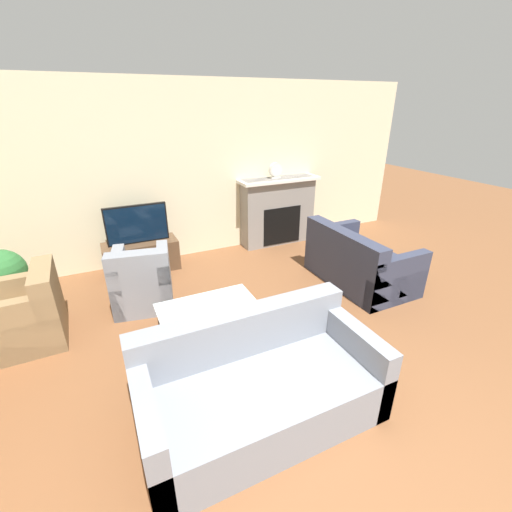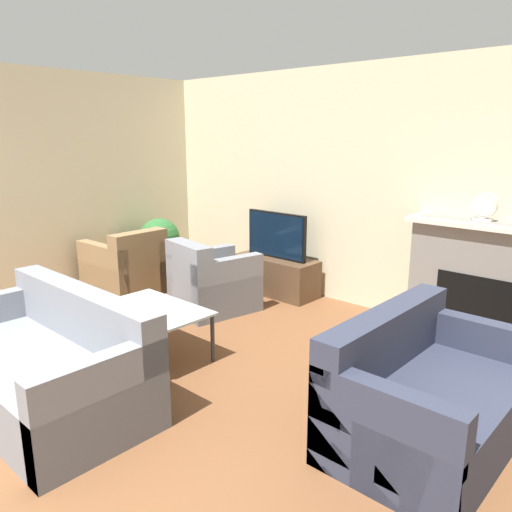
{
  "view_description": "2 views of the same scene",
  "coord_description": "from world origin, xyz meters",
  "px_view_note": "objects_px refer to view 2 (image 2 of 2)",
  "views": [
    {
      "loc": [
        -1.19,
        -0.86,
        2.36
      ],
      "look_at": [
        0.39,
        2.45,
        0.71
      ],
      "focal_mm": 24.0,
      "sensor_mm": 36.0,
      "label": 1
    },
    {
      "loc": [
        3.13,
        -0.46,
        1.96
      ],
      "look_at": [
        0.19,
        2.75,
        0.89
      ],
      "focal_mm": 35.0,
      "sensor_mm": 36.0,
      "label": 2
    }
  ],
  "objects_px": {
    "couch_loveseat": "(426,398)",
    "tv": "(277,235)",
    "armchair_by_window": "(125,270)",
    "potted_plant": "(160,240)",
    "couch_sectional": "(46,367)",
    "mantel_clock": "(484,206)",
    "coffee_table": "(150,314)",
    "armchair_accent": "(212,285)"
  },
  "relations": [
    {
      "from": "couch_loveseat",
      "to": "tv",
      "type": "bearing_deg",
      "value": 57.84
    },
    {
      "from": "armchair_by_window",
      "to": "potted_plant",
      "type": "relative_size",
      "value": 1.09
    },
    {
      "from": "couch_sectional",
      "to": "mantel_clock",
      "type": "distance_m",
      "value": 3.93
    },
    {
      "from": "couch_sectional",
      "to": "mantel_clock",
      "type": "height_order",
      "value": "mantel_clock"
    },
    {
      "from": "tv",
      "to": "couch_loveseat",
      "type": "height_order",
      "value": "tv"
    },
    {
      "from": "mantel_clock",
      "to": "couch_sectional",
      "type": "bearing_deg",
      "value": -120.09
    },
    {
      "from": "couch_sectional",
      "to": "potted_plant",
      "type": "distance_m",
      "value": 3.31
    },
    {
      "from": "armchair_by_window",
      "to": "armchair_accent",
      "type": "distance_m",
      "value": 1.32
    },
    {
      "from": "armchair_accent",
      "to": "mantel_clock",
      "type": "distance_m",
      "value": 2.89
    },
    {
      "from": "coffee_table",
      "to": "potted_plant",
      "type": "height_order",
      "value": "potted_plant"
    },
    {
      "from": "couch_loveseat",
      "to": "potted_plant",
      "type": "distance_m",
      "value": 4.47
    },
    {
      "from": "coffee_table",
      "to": "potted_plant",
      "type": "relative_size",
      "value": 1.2
    },
    {
      "from": "couch_sectional",
      "to": "mantel_clock",
      "type": "xyz_separation_m",
      "value": [
        1.9,
        3.28,
        1.02
      ]
    },
    {
      "from": "armchair_by_window",
      "to": "potted_plant",
      "type": "bearing_deg",
      "value": -165.49
    },
    {
      "from": "couch_loveseat",
      "to": "armchair_by_window",
      "type": "distance_m",
      "value": 4.14
    },
    {
      "from": "tv",
      "to": "armchair_accent",
      "type": "bearing_deg",
      "value": -97.23
    },
    {
      "from": "couch_sectional",
      "to": "coffee_table",
      "type": "xyz_separation_m",
      "value": [
        -0.07,
        0.99,
        0.13
      ]
    },
    {
      "from": "potted_plant",
      "to": "coffee_table",
      "type": "bearing_deg",
      "value": -38.88
    },
    {
      "from": "couch_sectional",
      "to": "armchair_by_window",
      "type": "relative_size",
      "value": 2.05
    },
    {
      "from": "couch_sectional",
      "to": "armchair_accent",
      "type": "bearing_deg",
      "value": 104.58
    },
    {
      "from": "couch_sectional",
      "to": "coffee_table",
      "type": "distance_m",
      "value": 1.0
    },
    {
      "from": "armchair_by_window",
      "to": "armchair_accent",
      "type": "height_order",
      "value": "same"
    },
    {
      "from": "tv",
      "to": "armchair_by_window",
      "type": "height_order",
      "value": "tv"
    },
    {
      "from": "couch_sectional",
      "to": "potted_plant",
      "type": "bearing_deg",
      "value": 128.46
    },
    {
      "from": "coffee_table",
      "to": "mantel_clock",
      "type": "xyz_separation_m",
      "value": [
        1.97,
        2.29,
        0.9
      ]
    },
    {
      "from": "tv",
      "to": "couch_sectional",
      "type": "xyz_separation_m",
      "value": [
        0.44,
        -3.15,
        -0.46
      ]
    },
    {
      "from": "tv",
      "to": "armchair_by_window",
      "type": "distance_m",
      "value": 1.94
    },
    {
      "from": "tv",
      "to": "armchair_accent",
      "type": "xyz_separation_m",
      "value": [
        -0.12,
        -0.97,
        -0.44
      ]
    },
    {
      "from": "couch_loveseat",
      "to": "coffee_table",
      "type": "distance_m",
      "value": 2.38
    },
    {
      "from": "tv",
      "to": "couch_sectional",
      "type": "height_order",
      "value": "tv"
    },
    {
      "from": "armchair_by_window",
      "to": "mantel_clock",
      "type": "xyz_separation_m",
      "value": [
        3.76,
        1.38,
        1.01
      ]
    },
    {
      "from": "armchair_accent",
      "to": "potted_plant",
      "type": "xyz_separation_m",
      "value": [
        -1.49,
        0.41,
        0.24
      ]
    },
    {
      "from": "couch_loveseat",
      "to": "coffee_table",
      "type": "relative_size",
      "value": 1.46
    },
    {
      "from": "couch_sectional",
      "to": "armchair_accent",
      "type": "xyz_separation_m",
      "value": [
        -0.57,
        2.18,
        0.01
      ]
    },
    {
      "from": "couch_sectional",
      "to": "armchair_accent",
      "type": "distance_m",
      "value": 2.25
    },
    {
      "from": "coffee_table",
      "to": "mantel_clock",
      "type": "height_order",
      "value": "mantel_clock"
    },
    {
      "from": "couch_loveseat",
      "to": "armchair_by_window",
      "type": "bearing_deg",
      "value": 83.8
    },
    {
      "from": "tv",
      "to": "coffee_table",
      "type": "distance_m",
      "value": 2.22
    },
    {
      "from": "armchair_accent",
      "to": "armchair_by_window",
      "type": "bearing_deg",
      "value": 22.73
    },
    {
      "from": "armchair_by_window",
      "to": "mantel_clock",
      "type": "bearing_deg",
      "value": 108.89
    },
    {
      "from": "couch_sectional",
      "to": "couch_loveseat",
      "type": "xyz_separation_m",
      "value": [
        2.26,
        1.45,
        0.0
      ]
    },
    {
      "from": "armchair_by_window",
      "to": "couch_loveseat",
      "type": "bearing_deg",
      "value": 82.49
    }
  ]
}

